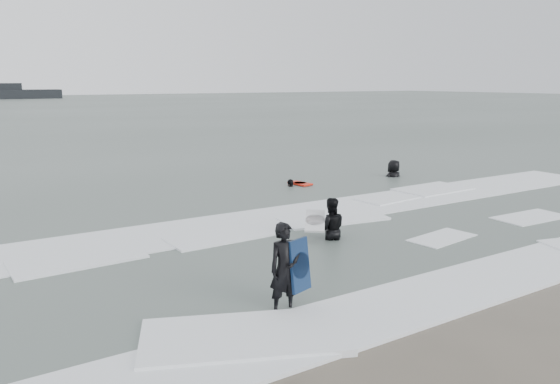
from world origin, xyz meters
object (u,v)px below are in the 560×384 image
surfer_right_near (291,188)px  surfer_right_far (394,178)px  surfer_centre (285,312)px  surfer_wading (330,240)px

surfer_right_near → surfer_right_far: surfer_right_far is taller
surfer_right_near → surfer_right_far: bearing=148.8°
surfer_centre → surfer_right_far: (11.36, 9.31, 0.00)m
surfer_wading → surfer_right_far: surfer_right_far is taller
surfer_centre → surfer_right_near: surfer_centre is taller
surfer_centre → surfer_wading: bearing=46.2°
surfer_right_far → surfer_wading: bearing=29.4°
surfer_wading → surfer_right_far: 10.02m
surfer_centre → surfer_right_near: (6.38, 9.74, 0.00)m
surfer_centre → surfer_wading: 4.68m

